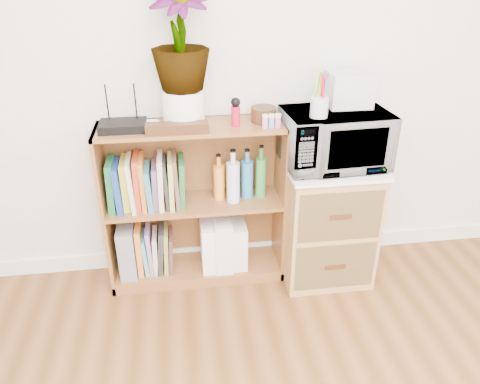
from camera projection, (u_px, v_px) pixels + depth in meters
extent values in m
cube|color=white|center=(251.00, 249.00, 3.01)|extent=(4.00, 0.02, 0.10)
cube|color=brown|center=(195.00, 205.00, 2.65)|extent=(1.00, 0.30, 0.95)
cube|color=#9E7542|center=(325.00, 221.00, 2.73)|extent=(0.50, 0.45, 0.70)
imported|color=white|center=(334.00, 139.00, 2.48)|extent=(0.56, 0.40, 0.30)
cylinder|color=silver|center=(319.00, 107.00, 2.32)|extent=(0.09, 0.09, 0.10)
cube|color=silver|center=(349.00, 89.00, 2.46)|extent=(0.23, 0.19, 0.18)
cube|color=black|center=(123.00, 126.00, 2.36)|extent=(0.23, 0.16, 0.04)
imported|color=white|center=(148.00, 126.00, 2.37)|extent=(0.13, 0.13, 0.03)
cylinder|color=white|center=(184.00, 108.00, 2.40)|extent=(0.21, 0.21, 0.18)
imported|color=#2B6D2B|center=(180.00, 38.00, 2.24)|extent=(0.29, 0.29, 0.51)
cube|color=#351A0E|center=(177.00, 128.00, 2.32)|extent=(0.31, 0.08, 0.05)
cylinder|color=#AD152A|center=(236.00, 116.00, 2.40)|extent=(0.05, 0.05, 0.10)
cylinder|color=#38200F|center=(263.00, 114.00, 2.47)|extent=(0.13, 0.13, 0.08)
cube|color=#CE728F|center=(271.00, 123.00, 2.39)|extent=(0.10, 0.04, 0.05)
cube|color=gray|center=(128.00, 248.00, 2.71)|extent=(0.09, 0.25, 0.31)
cube|color=white|center=(209.00, 243.00, 2.77)|extent=(0.09, 0.23, 0.29)
cube|color=silver|center=(222.00, 241.00, 2.77)|extent=(0.10, 0.25, 0.32)
cube|color=silver|center=(238.00, 242.00, 2.79)|extent=(0.09, 0.22, 0.28)
cube|color=#1A6131|center=(112.00, 184.00, 2.52)|extent=(0.05, 0.20, 0.28)
cube|color=#193397|center=(119.00, 185.00, 2.52)|extent=(0.04, 0.20, 0.27)
cube|color=gold|center=(126.00, 184.00, 2.53)|extent=(0.04, 0.20, 0.27)
cube|color=beige|center=(132.00, 182.00, 2.53)|extent=(0.03, 0.20, 0.29)
cube|color=#C63E21|center=(137.00, 181.00, 2.53)|extent=(0.03, 0.20, 0.29)
cube|color=#C96C23|center=(143.00, 181.00, 2.53)|extent=(0.03, 0.20, 0.29)
cube|color=teal|center=(149.00, 185.00, 2.55)|extent=(0.04, 0.20, 0.24)
cube|color=slate|center=(155.00, 185.00, 2.55)|extent=(0.03, 0.20, 0.23)
cube|color=beige|center=(161.00, 180.00, 2.55)|extent=(0.04, 0.20, 0.29)
cube|color=#272727|center=(166.00, 182.00, 2.55)|extent=(0.03, 0.20, 0.27)
cube|color=#AFB855|center=(171.00, 180.00, 2.55)|extent=(0.03, 0.20, 0.28)
cube|color=brown|center=(176.00, 179.00, 2.56)|extent=(0.03, 0.20, 0.29)
cube|color=#1C6B32|center=(182.00, 181.00, 2.57)|extent=(0.04, 0.20, 0.26)
cylinder|color=orange|center=(219.00, 179.00, 2.59)|extent=(0.06, 0.06, 0.26)
cylinder|color=silver|center=(233.00, 175.00, 2.59)|extent=(0.07, 0.07, 0.30)
cylinder|color=#287BBC|center=(248.00, 176.00, 2.61)|extent=(0.07, 0.07, 0.28)
cylinder|color=#31873B|center=(261.00, 173.00, 2.61)|extent=(0.06, 0.06, 0.30)
cube|color=orange|center=(140.00, 247.00, 2.72)|extent=(0.03, 0.19, 0.30)
cube|color=teal|center=(146.00, 252.00, 2.74)|extent=(0.04, 0.19, 0.23)
cube|color=#8C6BA1|center=(150.00, 248.00, 2.73)|extent=(0.03, 0.19, 0.28)
cube|color=beige|center=(155.00, 251.00, 2.75)|extent=(0.03, 0.19, 0.24)
cube|color=#292929|center=(161.00, 247.00, 2.74)|extent=(0.06, 0.19, 0.28)
cube|color=olive|center=(166.00, 248.00, 2.75)|extent=(0.04, 0.19, 0.27)
cube|color=#4D302C|center=(171.00, 250.00, 2.76)|extent=(0.03, 0.19, 0.23)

